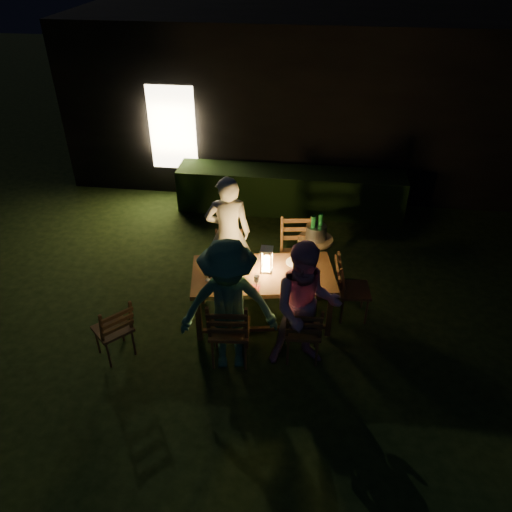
# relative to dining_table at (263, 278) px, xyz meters

# --- Properties ---
(garden_envelope) EXTENTS (40.00, 40.00, 3.20)m
(garden_envelope) POSITION_rel_dining_table_xyz_m (0.63, 5.59, 0.88)
(garden_envelope) COLOR black
(garden_envelope) RESTS_ON ground
(dining_table) EXTENTS (2.00, 1.24, 0.77)m
(dining_table) POSITION_rel_dining_table_xyz_m (0.00, 0.00, 0.00)
(dining_table) COLOR #54351C
(dining_table) RESTS_ON ground
(chair_near_left) EXTENTS (0.53, 0.56, 1.08)m
(chair_near_left) POSITION_rel_dining_table_xyz_m (-0.31, -0.84, -0.37)
(chair_near_left) COLOR #54351C
(chair_near_left) RESTS_ON ground
(chair_near_right) EXTENTS (0.46, 0.49, 0.97)m
(chair_near_right) POSITION_rel_dining_table_xyz_m (0.58, -0.68, -0.40)
(chair_near_right) COLOR #54351C
(chair_near_right) RESTS_ON ground
(chair_far_left) EXTENTS (0.46, 0.49, 0.91)m
(chair_far_left) POSITION_rel_dining_table_xyz_m (-0.58, 0.68, -0.42)
(chair_far_left) COLOR #54351C
(chair_far_left) RESTS_ON ground
(chair_far_right) EXTENTS (0.55, 0.58, 1.08)m
(chair_far_right) POSITION_rel_dining_table_xyz_m (0.40, 0.86, -0.37)
(chair_far_right) COLOR #54351C
(chair_far_right) RESTS_ON ground
(chair_end) EXTENTS (0.50, 0.47, 0.97)m
(chair_end) POSITION_rel_dining_table_xyz_m (1.21, 0.22, -0.40)
(chair_end) COLOR #54351C
(chair_end) RESTS_ON ground
(chair_spare) EXTENTS (0.61, 0.61, 0.93)m
(chair_spare) POSITION_rel_dining_table_xyz_m (-1.75, -0.94, -0.42)
(chair_spare) COLOR #54351C
(chair_spare) RESTS_ON ground
(person_house_side) EXTENTS (0.72, 0.54, 1.78)m
(person_house_side) POSITION_rel_dining_table_xyz_m (-0.59, 0.73, 0.19)
(person_house_side) COLOR #F2E9CE
(person_house_side) RESTS_ON ground
(person_opp_right) EXTENTS (0.94, 0.79, 1.72)m
(person_opp_right) POSITION_rel_dining_table_xyz_m (0.59, -0.73, 0.16)
(person_opp_right) COLOR #BE82A3
(person_opp_right) RESTS_ON ground
(person_opp_left) EXTENTS (1.25, 0.85, 1.78)m
(person_opp_left) POSITION_rel_dining_table_xyz_m (-0.30, -0.89, 0.19)
(person_opp_left) COLOR #346950
(person_opp_left) RESTS_ON ground
(lantern) EXTENTS (0.16, 0.16, 0.35)m
(lantern) POSITION_rel_dining_table_xyz_m (0.04, 0.06, 0.23)
(lantern) COLOR white
(lantern) RESTS_ON dining_table
(plate_far_left) EXTENTS (0.25, 0.25, 0.01)m
(plate_far_left) POSITION_rel_dining_table_xyz_m (-0.58, 0.12, 0.08)
(plate_far_left) COLOR white
(plate_far_left) RESTS_ON dining_table
(plate_near_left) EXTENTS (0.25, 0.25, 0.01)m
(plate_near_left) POSITION_rel_dining_table_xyz_m (-0.50, -0.31, 0.08)
(plate_near_left) COLOR white
(plate_near_left) RESTS_ON dining_table
(plate_far_right) EXTENTS (0.25, 0.25, 0.01)m
(plate_far_right) POSITION_rel_dining_table_xyz_m (0.40, 0.30, 0.08)
(plate_far_right) COLOR white
(plate_far_right) RESTS_ON dining_table
(plate_near_right) EXTENTS (0.25, 0.25, 0.01)m
(plate_near_right) POSITION_rel_dining_table_xyz_m (0.48, -0.14, 0.08)
(plate_near_right) COLOR white
(plate_near_right) RESTS_ON dining_table
(wineglass_a) EXTENTS (0.06, 0.06, 0.18)m
(wineglass_a) POSITION_rel_dining_table_xyz_m (-0.35, 0.22, 0.16)
(wineglass_a) COLOR #59070F
(wineglass_a) RESTS_ON dining_table
(wineglass_b) EXTENTS (0.06, 0.06, 0.18)m
(wineglass_b) POSITION_rel_dining_table_xyz_m (-0.69, -0.25, 0.16)
(wineglass_b) COLOR #59070F
(wineglass_b) RESTS_ON dining_table
(wineglass_c) EXTENTS (0.06, 0.06, 0.18)m
(wineglass_c) POSITION_rel_dining_table_xyz_m (0.35, -0.22, 0.16)
(wineglass_c) COLOR #59070F
(wineglass_c) RESTS_ON dining_table
(wineglass_d) EXTENTS (0.06, 0.06, 0.18)m
(wineglass_d) POSITION_rel_dining_table_xyz_m (0.58, 0.29, 0.16)
(wineglass_d) COLOR #59070F
(wineglass_d) RESTS_ON dining_table
(wineglass_e) EXTENTS (0.06, 0.06, 0.18)m
(wineglass_e) POSITION_rel_dining_table_xyz_m (-0.04, -0.31, 0.16)
(wineglass_e) COLOR silver
(wineglass_e) RESTS_ON dining_table
(bottle_table) EXTENTS (0.07, 0.07, 0.28)m
(bottle_table) POSITION_rel_dining_table_xyz_m (-0.25, -0.04, 0.22)
(bottle_table) COLOR #0F471E
(bottle_table) RESTS_ON dining_table
(napkin_left) EXTENTS (0.18, 0.14, 0.01)m
(napkin_left) POSITION_rel_dining_table_xyz_m (-0.09, -0.34, 0.08)
(napkin_left) COLOR red
(napkin_left) RESTS_ON dining_table
(napkin_right) EXTENTS (0.18, 0.14, 0.01)m
(napkin_right) POSITION_rel_dining_table_xyz_m (0.59, -0.20, 0.08)
(napkin_right) COLOR red
(napkin_right) RESTS_ON dining_table
(phone) EXTENTS (0.14, 0.07, 0.01)m
(phone) POSITION_rel_dining_table_xyz_m (-0.56, -0.41, 0.08)
(phone) COLOR black
(phone) RESTS_ON dining_table
(side_table) EXTENTS (0.53, 0.53, 0.71)m
(side_table) POSITION_rel_dining_table_xyz_m (0.66, 1.06, -0.07)
(side_table) COLOR olive
(side_table) RESTS_ON ground
(ice_bucket) EXTENTS (0.30, 0.30, 0.22)m
(ice_bucket) POSITION_rel_dining_table_xyz_m (0.66, 1.06, 0.12)
(ice_bucket) COLOR #A5A8AD
(ice_bucket) RESTS_ON side_table
(bottle_bucket_a) EXTENTS (0.07, 0.07, 0.32)m
(bottle_bucket_a) POSITION_rel_dining_table_xyz_m (0.61, 1.02, 0.17)
(bottle_bucket_a) COLOR #0F471E
(bottle_bucket_a) RESTS_ON side_table
(bottle_bucket_b) EXTENTS (0.07, 0.07, 0.32)m
(bottle_bucket_b) POSITION_rel_dining_table_xyz_m (0.71, 1.10, 0.17)
(bottle_bucket_b) COLOR #0F471E
(bottle_bucket_b) RESTS_ON side_table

